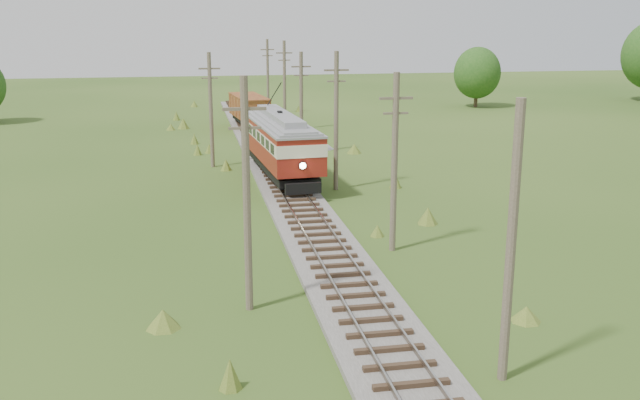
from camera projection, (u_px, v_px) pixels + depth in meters
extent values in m
cube|color=#605B54|center=(282.00, 180.00, 49.41)|extent=(3.60, 96.00, 0.25)
cube|color=#726659|center=(271.00, 175.00, 49.19)|extent=(0.08, 96.00, 0.17)
cube|color=#726659|center=(292.00, 174.00, 49.45)|extent=(0.08, 96.00, 0.17)
cube|color=#2D2116|center=(282.00, 177.00, 49.36)|extent=(2.40, 96.00, 0.16)
cube|color=black|center=(281.00, 165.00, 49.73)|extent=(3.52, 12.50, 0.50)
cube|color=maroon|center=(280.00, 149.00, 49.45)|extent=(4.07, 13.61, 1.23)
cube|color=beige|center=(280.00, 135.00, 49.21)|extent=(4.10, 13.68, 0.78)
cube|color=black|center=(280.00, 135.00, 49.21)|extent=(4.09, 13.08, 0.62)
cube|color=maroon|center=(280.00, 127.00, 49.07)|extent=(4.07, 13.61, 0.34)
cube|color=gray|center=(280.00, 121.00, 48.98)|extent=(4.14, 13.74, 0.42)
cube|color=gray|center=(280.00, 116.00, 48.88)|extent=(2.11, 10.14, 0.45)
sphere|color=#FFF2BF|center=(303.00, 166.00, 43.05)|extent=(0.40, 0.40, 0.40)
cylinder|color=black|center=(274.00, 94.00, 50.46)|extent=(0.43, 5.20, 2.16)
cylinder|color=black|center=(284.00, 182.00, 44.78)|extent=(0.20, 0.90, 0.89)
cylinder|color=black|center=(310.00, 181.00, 45.19)|extent=(0.20, 0.90, 0.89)
cylinder|color=black|center=(257.00, 153.00, 54.30)|extent=(0.20, 0.90, 0.89)
cylinder|color=black|center=(278.00, 152.00, 54.71)|extent=(0.20, 0.90, 0.89)
cube|color=black|center=(249.00, 120.00, 73.11)|extent=(3.00, 7.64, 0.52)
cube|color=maroon|center=(249.00, 107.00, 72.79)|extent=(3.63, 8.53, 2.07)
cube|color=maroon|center=(249.00, 96.00, 72.52)|extent=(3.71, 8.70, 0.12)
cylinder|color=black|center=(247.00, 123.00, 70.58)|extent=(0.22, 0.84, 0.83)
cylinder|color=black|center=(262.00, 122.00, 71.03)|extent=(0.22, 0.84, 0.83)
cylinder|color=black|center=(237.00, 116.00, 75.17)|extent=(0.22, 0.84, 0.83)
cylinder|color=black|center=(252.00, 116.00, 75.62)|extent=(0.22, 0.84, 0.83)
cone|color=gray|center=(315.00, 142.00, 62.34)|extent=(2.83, 2.83, 1.06)
cone|color=gray|center=(325.00, 146.00, 61.68)|extent=(1.59, 1.59, 0.62)
cylinder|color=brown|center=(511.00, 245.00, 21.28)|extent=(0.30, 0.30, 8.80)
cylinder|color=brown|center=(394.00, 164.00, 33.72)|extent=(0.30, 0.30, 8.60)
cube|color=brown|center=(396.00, 98.00, 32.95)|extent=(1.60, 0.12, 0.12)
cube|color=brown|center=(396.00, 113.00, 33.13)|extent=(1.20, 0.10, 0.10)
cylinder|color=brown|center=(336.00, 122.00, 46.04)|extent=(0.30, 0.30, 9.00)
cube|color=brown|center=(336.00, 70.00, 45.22)|extent=(1.60, 0.12, 0.12)
cube|color=brown|center=(336.00, 81.00, 45.39)|extent=(1.20, 0.10, 0.10)
cylinder|color=brown|center=(301.00, 104.00, 58.46)|extent=(0.30, 0.30, 8.40)
cube|color=brown|center=(301.00, 67.00, 57.72)|extent=(1.60, 0.12, 0.12)
cube|color=brown|center=(301.00, 75.00, 57.89)|extent=(1.20, 0.10, 0.10)
cylinder|color=brown|center=(285.00, 86.00, 70.85)|extent=(0.30, 0.30, 8.90)
cube|color=brown|center=(284.00, 53.00, 70.05)|extent=(1.60, 0.12, 0.12)
cube|color=brown|center=(284.00, 60.00, 70.22)|extent=(1.20, 0.10, 0.10)
cylinder|color=brown|center=(268.00, 77.00, 83.22)|extent=(0.30, 0.30, 8.70)
cube|color=brown|center=(267.00, 50.00, 82.44)|extent=(1.60, 0.12, 0.12)
cube|color=brown|center=(267.00, 56.00, 82.62)|extent=(1.20, 0.10, 0.10)
cylinder|color=brown|center=(247.00, 197.00, 26.62)|extent=(0.30, 0.30, 9.00)
cube|color=brown|center=(244.00, 109.00, 25.81)|extent=(1.60, 0.12, 0.12)
cube|color=brown|center=(245.00, 128.00, 25.98)|extent=(1.20, 0.10, 0.10)
cylinder|color=brown|center=(211.00, 111.00, 53.29)|extent=(0.30, 0.30, 8.60)
cube|color=brown|center=(209.00, 69.00, 52.52)|extent=(1.60, 0.12, 0.12)
cube|color=brown|center=(210.00, 78.00, 52.70)|extent=(1.20, 0.10, 0.10)
cylinder|color=#38281C|center=(476.00, 97.00, 90.65)|extent=(0.50, 0.50, 2.52)
ellipsoid|color=#1E4D17|center=(477.00, 73.00, 89.89)|extent=(5.88, 5.88, 6.47)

